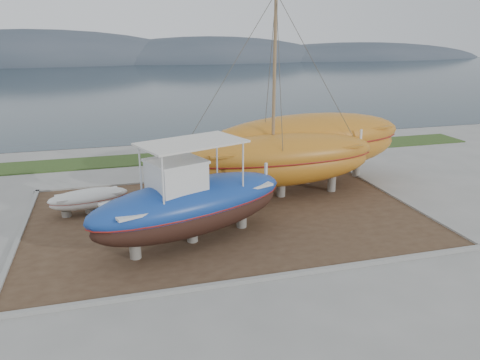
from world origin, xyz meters
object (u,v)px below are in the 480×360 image
object	(u,v)px
white_dinghy	(89,202)
orange_bare_hull	(308,150)
blue_caique	(191,193)
orange_sailboat	(284,101)

from	to	relation	value
white_dinghy	orange_bare_hull	world-z (taller)	orange_bare_hull
blue_caique	orange_sailboat	bearing A→B (deg)	17.12
blue_caique	white_dinghy	bearing A→B (deg)	112.11
orange_sailboat	white_dinghy	bearing A→B (deg)	176.92
blue_caique	orange_sailboat	world-z (taller)	orange_sailboat
white_dinghy	orange_bare_hull	distance (m)	12.10
blue_caique	orange_bare_hull	bearing A→B (deg)	17.50
blue_caique	orange_sailboat	xyz separation A→B (m)	(5.49, 4.23, 2.90)
blue_caique	orange_sailboat	distance (m)	7.52
white_dinghy	orange_sailboat	distance (m)	10.65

